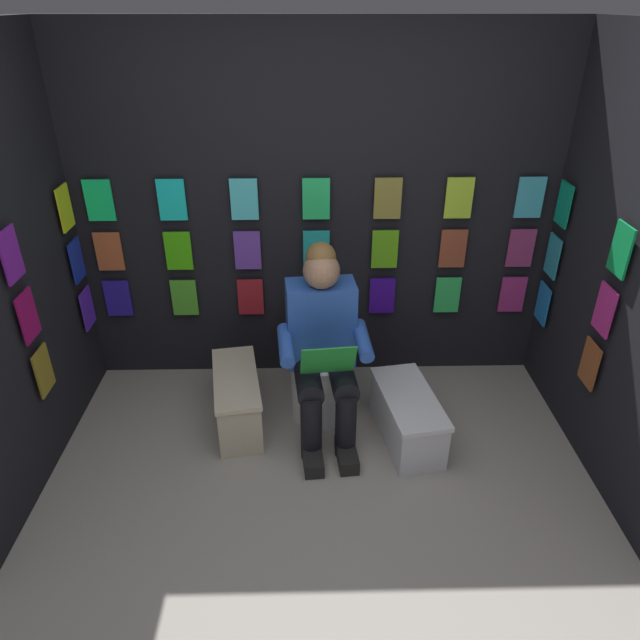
# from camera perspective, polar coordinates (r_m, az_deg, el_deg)

# --- Properties ---
(ground_plane) EXTENTS (30.00, 30.00, 0.00)m
(ground_plane) POSITION_cam_1_polar(r_m,az_deg,el_deg) (2.92, 0.32, -24.70)
(ground_plane) COLOR #9E998E
(display_wall_back) EXTENTS (3.16, 0.14, 2.29)m
(display_wall_back) POSITION_cam_1_polar(r_m,az_deg,el_deg) (3.76, -0.40, 10.30)
(display_wall_back) COLOR black
(display_wall_back) RESTS_ON ground
(display_wall_left) EXTENTS (0.14, 1.79, 2.29)m
(display_wall_left) POSITION_cam_1_polar(r_m,az_deg,el_deg) (3.31, 28.42, 3.98)
(display_wall_left) COLOR black
(display_wall_left) RESTS_ON ground
(display_wall_right) EXTENTS (0.14, 1.79, 2.29)m
(display_wall_right) POSITION_cam_1_polar(r_m,az_deg,el_deg) (3.26, -29.08, 3.44)
(display_wall_right) COLOR black
(display_wall_right) RESTS_ON ground
(toilet) EXTENTS (0.43, 0.57, 0.77)m
(toilet) POSITION_cam_1_polar(r_m,az_deg,el_deg) (3.68, -0.08, -4.35)
(toilet) COLOR white
(toilet) RESTS_ON ground
(person_reading) EXTENTS (0.55, 0.71, 1.19)m
(person_reading) POSITION_cam_1_polar(r_m,az_deg,el_deg) (3.34, 0.32, -2.57)
(person_reading) COLOR blue
(person_reading) RESTS_ON ground
(comic_longbox_near) EXTENTS (0.37, 0.70, 0.36)m
(comic_longbox_near) POSITION_cam_1_polar(r_m,az_deg,el_deg) (3.65, -8.19, -7.82)
(comic_longbox_near) COLOR beige
(comic_longbox_near) RESTS_ON ground
(comic_longbox_far) EXTENTS (0.40, 0.70, 0.32)m
(comic_longbox_far) POSITION_cam_1_polar(r_m,az_deg,el_deg) (3.55, 8.66, -9.48)
(comic_longbox_far) COLOR silver
(comic_longbox_far) RESTS_ON ground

